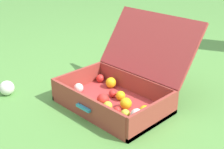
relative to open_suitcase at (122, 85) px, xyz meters
The scene contains 3 objects.
ground_plane 0.16m from the open_suitcase, 132.07° to the right, with size 16.00×16.00×0.00m, color #569342.
open_suitcase is the anchor object (origin of this frame).
stray_ball_on_grass 0.76m from the open_suitcase, 142.46° to the right, with size 0.10×0.10×0.10m, color white.
Camera 1 is at (1.26, -1.18, 0.95)m, focal length 49.80 mm.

